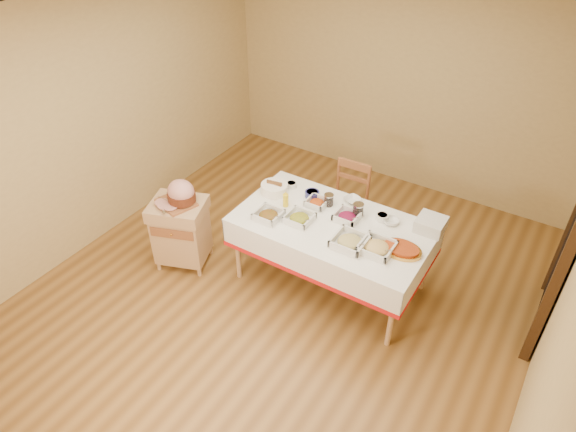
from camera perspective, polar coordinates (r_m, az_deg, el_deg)
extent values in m
plane|color=brown|center=(5.21, 0.05, -8.03)|extent=(5.00, 5.00, 0.00)
plane|color=white|center=(3.84, 0.07, 20.62)|extent=(5.00, 5.00, 0.00)
plane|color=tan|center=(6.41, 12.45, 14.26)|extent=(4.50, 0.00, 4.50)
plane|color=tan|center=(3.14, -26.36, -17.65)|extent=(4.50, 0.00, 4.50)
plane|color=tan|center=(5.76, -19.57, 10.34)|extent=(0.00, 5.00, 5.00)
plane|color=tan|center=(3.93, 29.18, -5.94)|extent=(0.00, 5.00, 5.00)
cube|color=black|center=(4.81, 29.32, -1.65)|extent=(0.06, 0.90, 2.10)
cube|color=#382212|center=(4.40, 28.19, -5.03)|extent=(0.08, 0.10, 2.10)
cube|color=tan|center=(4.81, 4.99, -1.04)|extent=(1.80, 1.00, 0.04)
cylinder|color=tan|center=(5.12, -5.61, -3.78)|extent=(0.05, 0.05, 0.71)
cylinder|color=tan|center=(5.65, -0.51, 0.89)|extent=(0.05, 0.05, 0.71)
cylinder|color=tan|center=(4.55, 11.44, -10.92)|extent=(0.05, 0.05, 0.71)
cylinder|color=tan|center=(5.15, 15.10, -4.87)|extent=(0.05, 0.05, 0.71)
cube|color=white|center=(4.80, 5.00, -0.80)|extent=(1.82, 1.02, 0.01)
cube|color=tan|center=(5.39, -11.73, -2.08)|extent=(0.61, 0.56, 0.53)
cube|color=tan|center=(5.19, -12.18, 0.78)|extent=(0.65, 0.60, 0.13)
cube|color=#945630|center=(5.17, -13.50, -1.77)|extent=(0.42, 0.16, 0.11)
sphere|color=gold|center=(5.17, -13.58, -1.83)|extent=(0.03, 0.03, 0.03)
cylinder|color=tan|center=(5.63, -14.22, -4.73)|extent=(0.04, 0.04, 0.09)
cylinder|color=tan|center=(5.80, -11.82, -2.80)|extent=(0.04, 0.04, 0.09)
cylinder|color=tan|center=(5.37, -10.82, -6.47)|extent=(0.04, 0.04, 0.09)
cylinder|color=tan|center=(5.56, -8.42, -4.39)|extent=(0.04, 0.04, 0.09)
cube|color=#945630|center=(5.55, 6.31, 1.12)|extent=(0.42, 0.40, 0.03)
cylinder|color=#945630|center=(5.62, 3.76, -1.19)|extent=(0.04, 0.04, 0.44)
cylinder|color=#945630|center=(5.87, 5.35, 0.64)|extent=(0.04, 0.04, 0.44)
cylinder|color=#945630|center=(5.51, 7.02, -2.33)|extent=(0.04, 0.04, 0.44)
cylinder|color=#945630|center=(5.77, 8.49, -0.42)|extent=(0.04, 0.04, 0.44)
cylinder|color=#945630|center=(5.62, 5.61, 4.38)|extent=(0.04, 0.04, 0.47)
cylinder|color=#945630|center=(5.51, 8.90, 3.35)|extent=(0.04, 0.04, 0.47)
cube|color=#945630|center=(5.46, 7.40, 5.60)|extent=(0.37, 0.04, 0.09)
cube|color=#945630|center=(5.15, -12.29, 1.48)|extent=(0.36, 0.29, 0.02)
ellipsoid|color=tan|center=(5.07, -11.82, 2.71)|extent=(0.27, 0.24, 0.23)
cylinder|color=#572614|center=(5.10, -11.74, 2.13)|extent=(0.27, 0.27, 0.09)
cube|color=silver|center=(5.09, -13.77, 0.99)|extent=(0.23, 0.10, 0.00)
cylinder|color=silver|center=(5.15, -13.24, 1.66)|extent=(0.26, 0.08, 0.01)
cube|color=silver|center=(4.84, -2.18, -0.14)|extent=(0.24, 0.24, 0.01)
ellipsoid|color=maroon|center=(4.82, -2.18, 0.09)|extent=(0.18, 0.18, 0.06)
cylinder|color=silver|center=(4.78, -1.82, -0.22)|extent=(0.14, 0.01, 0.11)
cube|color=silver|center=(4.80, 1.26, -0.47)|extent=(0.24, 0.24, 0.01)
ellipsoid|color=#C58319|center=(4.78, 1.27, -0.25)|extent=(0.18, 0.18, 0.06)
cylinder|color=silver|center=(4.74, 1.66, -0.58)|extent=(0.13, 0.01, 0.10)
cube|color=silver|center=(4.55, 6.86, -3.13)|extent=(0.29, 0.29, 0.02)
ellipsoid|color=tan|center=(4.53, 6.88, -2.86)|extent=(0.22, 0.22, 0.08)
cylinder|color=silver|center=(4.49, 7.45, -3.31)|extent=(0.16, 0.01, 0.12)
cube|color=silver|center=(4.53, 9.81, -3.70)|extent=(0.28, 0.28, 0.02)
ellipsoid|color=tan|center=(4.51, 9.84, -3.45)|extent=(0.22, 0.22, 0.08)
cylinder|color=silver|center=(4.48, 10.42, -3.90)|extent=(0.15, 0.01, 0.11)
cube|color=silver|center=(5.01, 3.22, 1.29)|extent=(0.19, 0.19, 0.01)
ellipsoid|color=#B3400D|center=(5.00, 3.23, 1.47)|extent=(0.15, 0.15, 0.05)
cylinder|color=silver|center=(4.96, 3.55, 1.25)|extent=(0.13, 0.01, 0.09)
cube|color=silver|center=(4.85, 6.56, -0.29)|extent=(0.22, 0.22, 0.02)
ellipsoid|color=maroon|center=(4.83, 6.58, -0.08)|extent=(0.17, 0.17, 0.06)
cylinder|color=silver|center=(4.80, 6.98, -0.35)|extent=(0.15, 0.01, 0.11)
cylinder|color=silver|center=(5.26, 0.38, 3.49)|extent=(0.11, 0.11, 0.05)
cylinder|color=black|center=(5.25, 0.38, 3.64)|extent=(0.09, 0.09, 0.02)
cylinder|color=navy|center=(5.11, 2.69, 2.45)|extent=(0.14, 0.14, 0.06)
cylinder|color=maroon|center=(5.10, 2.70, 2.62)|extent=(0.11, 0.11, 0.02)
cylinder|color=silver|center=(4.88, 10.42, -0.12)|extent=(0.12, 0.12, 0.06)
cylinder|color=#B3400D|center=(4.87, 10.45, 0.06)|extent=(0.09, 0.09, 0.02)
imported|color=silver|center=(5.08, 7.18, 1.78)|extent=(0.21, 0.21, 0.04)
imported|color=silver|center=(4.85, 11.40, -0.58)|extent=(0.19, 0.19, 0.05)
cylinder|color=silver|center=(4.99, 4.55, 1.74)|extent=(0.09, 0.09, 0.11)
cylinder|color=silver|center=(4.95, 4.59, 2.32)|extent=(0.10, 0.10, 0.01)
cylinder|color=black|center=(5.00, 4.54, 1.60)|extent=(0.08, 0.08, 0.08)
cylinder|color=silver|center=(4.87, 7.79, 0.61)|extent=(0.10, 0.10, 0.12)
cylinder|color=silver|center=(4.83, 7.85, 1.25)|extent=(0.11, 0.11, 0.01)
cylinder|color=black|center=(4.88, 7.77, 0.45)|extent=(0.08, 0.08, 0.09)
cylinder|color=yellow|center=(4.95, -0.26, 1.76)|extent=(0.05, 0.05, 0.14)
cone|color=yellow|center=(4.90, -0.26, 2.56)|extent=(0.03, 0.03, 0.03)
cylinder|color=white|center=(5.16, -1.52, 3.08)|extent=(0.27, 0.27, 0.10)
cube|color=silver|center=(4.87, 15.48, -1.42)|extent=(0.25, 0.25, 0.01)
cube|color=silver|center=(4.86, 15.51, -1.27)|extent=(0.25, 0.25, 0.01)
cube|color=silver|center=(4.85, 15.54, -1.13)|extent=(0.25, 0.25, 0.01)
cube|color=silver|center=(4.84, 15.57, -0.98)|extent=(0.25, 0.25, 0.01)
cube|color=silver|center=(4.83, 15.60, -0.83)|extent=(0.25, 0.25, 0.01)
cube|color=silver|center=(4.82, 15.63, -0.69)|extent=(0.25, 0.25, 0.01)
cube|color=silver|center=(4.81, 15.66, -0.54)|extent=(0.25, 0.25, 0.01)
cube|color=silver|center=(4.80, 15.69, -0.39)|extent=(0.25, 0.25, 0.01)
ellipsoid|color=gold|center=(4.56, 12.47, -3.67)|extent=(0.37, 0.26, 0.03)
ellipsoid|color=#9B3810|center=(4.55, 12.49, -3.55)|extent=(0.31, 0.22, 0.04)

